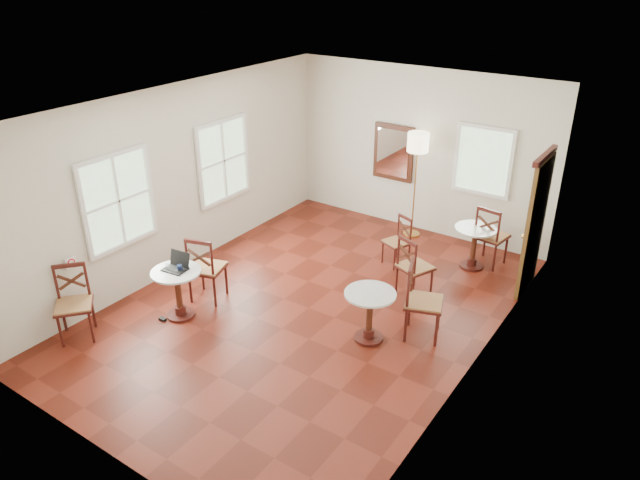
# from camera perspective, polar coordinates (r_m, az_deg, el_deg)

# --- Properties ---
(ground) EXTENTS (7.00, 7.00, 0.00)m
(ground) POSITION_cam_1_polar(r_m,az_deg,el_deg) (8.84, -1.10, -6.54)
(ground) COLOR #5E1B10
(ground) RESTS_ON ground
(room_shell) EXTENTS (5.02, 7.02, 3.01)m
(room_shell) POSITION_cam_1_polar(r_m,az_deg,el_deg) (8.23, -0.45, 5.61)
(room_shell) COLOR beige
(room_shell) RESTS_ON ground
(cafe_table_near) EXTENTS (0.70, 0.70, 0.74)m
(cafe_table_near) POSITION_cam_1_polar(r_m,az_deg,el_deg) (8.66, -13.50, -4.54)
(cafe_table_near) COLOR #411510
(cafe_table_near) RESTS_ON ground
(cafe_table_mid) EXTENTS (0.69, 0.69, 0.73)m
(cafe_table_mid) POSITION_cam_1_polar(r_m,az_deg,el_deg) (7.97, 4.78, -6.79)
(cafe_table_mid) COLOR #411510
(cafe_table_mid) RESTS_ON ground
(cafe_table_back) EXTENTS (0.68, 0.68, 0.72)m
(cafe_table_back) POSITION_cam_1_polar(r_m,az_deg,el_deg) (10.07, 14.59, -0.28)
(cafe_table_back) COLOR #411510
(cafe_table_back) RESTS_ON ground
(chair_near_a) EXTENTS (0.61, 0.61, 1.06)m
(chair_near_a) POSITION_cam_1_polar(r_m,az_deg,el_deg) (8.97, -10.89, -2.65)
(chair_near_a) COLOR #411510
(chair_near_a) RESTS_ON ground
(chair_near_b) EXTENTS (0.67, 0.67, 1.03)m
(chair_near_b) POSITION_cam_1_polar(r_m,az_deg,el_deg) (8.64, -22.58, -5.65)
(chair_near_b) COLOR #411510
(chair_near_b) RESTS_ON ground
(chair_mid_a) EXTENTS (0.59, 0.59, 0.99)m
(chair_mid_a) POSITION_cam_1_polar(r_m,az_deg,el_deg) (9.03, 8.99, -2.55)
(chair_mid_a) COLOR #411510
(chair_mid_a) RESTS_ON ground
(chair_mid_b) EXTENTS (0.64, 0.64, 1.08)m
(chair_mid_b) POSITION_cam_1_polar(r_m,az_deg,el_deg) (8.10, 9.75, -5.81)
(chair_mid_b) COLOR #411510
(chair_mid_b) RESTS_ON ground
(chair_back_a) EXTENTS (0.55, 0.55, 1.05)m
(chair_back_a) POSITION_cam_1_polar(r_m,az_deg,el_deg) (10.20, 16.06, 0.39)
(chair_back_a) COLOR #411510
(chair_back_a) RESTS_ON ground
(chair_back_b) EXTENTS (0.50, 0.50, 0.83)m
(chair_back_b) POSITION_cam_1_polar(r_m,az_deg,el_deg) (9.95, 7.46, -0.13)
(chair_back_b) COLOR #411510
(chair_back_b) RESTS_ON ground
(floor_lamp) EXTENTS (0.38, 0.38, 1.95)m
(floor_lamp) POSITION_cam_1_polar(r_m,az_deg,el_deg) (10.60, 9.36, 8.58)
(floor_lamp) COLOR #BF8C3F
(floor_lamp) RESTS_ON ground
(laptop) EXTENTS (0.35, 0.31, 0.24)m
(laptop) POSITION_cam_1_polar(r_m,az_deg,el_deg) (8.55, -13.57, -2.34)
(laptop) COLOR black
(laptop) RESTS_ON cafe_table_near
(mouse) EXTENTS (0.08, 0.05, 0.03)m
(mouse) POSITION_cam_1_polar(r_m,az_deg,el_deg) (8.47, -13.53, -2.95)
(mouse) COLOR black
(mouse) RESTS_ON cafe_table_near
(navy_mug) EXTENTS (0.11, 0.07, 0.09)m
(navy_mug) POSITION_cam_1_polar(r_m,az_deg,el_deg) (8.49, -13.32, -2.64)
(navy_mug) COLOR #101936
(navy_mug) RESTS_ON cafe_table_near
(water_glass) EXTENTS (0.06, 0.06, 0.09)m
(water_glass) POSITION_cam_1_polar(r_m,az_deg,el_deg) (8.56, -14.44, -2.50)
(water_glass) COLOR white
(water_glass) RESTS_ON cafe_table_near
(power_adapter) EXTENTS (0.10, 0.06, 0.04)m
(power_adapter) POSITION_cam_1_polar(r_m,az_deg,el_deg) (8.85, -14.88, -7.37)
(power_adapter) COLOR black
(power_adapter) RESTS_ON ground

